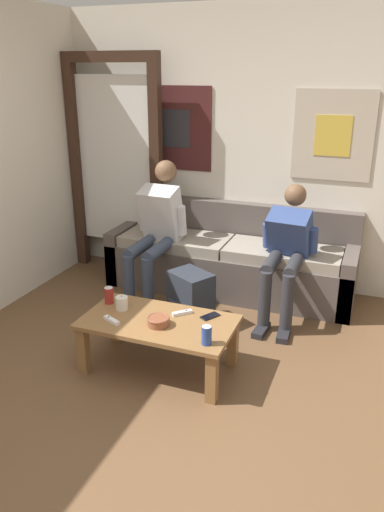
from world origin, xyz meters
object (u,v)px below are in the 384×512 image
Objects in this scene: couch at (230,261)px; coffee_table at (159,329)px; cell_phone at (210,316)px; person_seated_teen at (287,248)px; drink_can_red at (109,295)px; game_controller_near_right at (182,313)px; ceramic_bowl at (158,321)px; game_controller_near_left at (111,320)px; drink_can_blue at (207,335)px; pillar_candle at (122,303)px; person_seated_adult at (157,226)px; backpack at (190,300)px.

couch is 2.19× the size of coffee_table.
person_seated_teen is at bearing 71.14° from cell_phone.
drink_can_red reaches higher than cell_phone.
game_controller_near_right is at bearing -87.66° from couch.
ceramic_bowl is at bearing -140.12° from cell_phone.
drink_can_blue is at bearing -3.47° from game_controller_near_left.
person_seated_teen is at bearing 62.39° from game_controller_near_right.
drink_can_blue reaches higher than pillar_candle.
pillar_candle reaches higher than ceramic_bowl.
game_controller_near_right is (0.43, 0.08, -0.04)m from pillar_candle.
person_seated_teen is at bearing 53.85° from game_controller_near_left.
drink_can_blue is at bearing -18.79° from drink_can_red.
cell_phone is at bearing 27.04° from game_controller_near_left.
coffee_table is at bearing -14.45° from drink_can_red.
cell_phone is (0.63, 0.12, -0.04)m from pillar_candle.
coffee_table is 0.12m from ceramic_bowl.
coffee_table is at bearing 156.74° from drink_can_blue.
person_seated_adult is at bearing 101.39° from pillar_candle.
cell_phone is at bearing -79.17° from couch.
coffee_table is (-0.07, -1.48, 0.02)m from couch.
coffee_table is 9.65× the size of pillar_candle.
pillar_candle is at bearing 97.04° from game_controller_near_left.
person_seated_adult is at bearing 137.97° from backpack.
person_seated_adult is 7.81× the size of ceramic_bowl.
person_seated_teen is 1.16m from game_controller_near_right.
person_seated_teen is at bearing 60.50° from coffee_table.
game_controller_near_left is 0.49m from game_controller_near_right.
backpack is 0.79m from ceramic_bowl.
couch reaches higher than game_controller_near_right.
drink_can_red is at bearing -110.67° from couch.
drink_can_blue reaches higher than ceramic_bowl.
coffee_table is at bearing -86.94° from backpack.
pillar_candle is at bearing 161.97° from drink_can_blue.
couch is at bearing 69.33° from drink_can_red.
ceramic_bowl is (-0.04, -1.55, 0.13)m from couch.
ceramic_bowl is 1.04× the size of cell_phone.
pillar_candle is 0.85× the size of game_controller_near_right.
ceramic_bowl reaches higher than game_controller_near_left.
drink_can_blue is 0.86× the size of game_controller_near_left.
ceramic_bowl reaches higher than game_controller_near_right.
drink_can_red reaches higher than coffee_table.
couch reaches higher than ceramic_bowl.
drink_can_blue is 0.91m from drink_can_red.
drink_can_blue is at bearing -62.67° from backpack.
game_controller_near_right is (-0.29, 0.32, -0.05)m from drink_can_blue.
person_seated_teen is at bearing -29.61° from couch.
person_seated_adult is 1.22m from game_controller_near_right.
couch is 1.48m from coffee_table.
couch is 2.11× the size of person_seated_teen.
couch reaches higher than drink_can_red.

